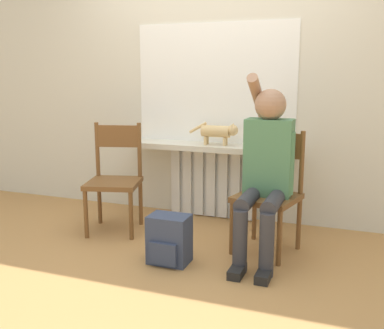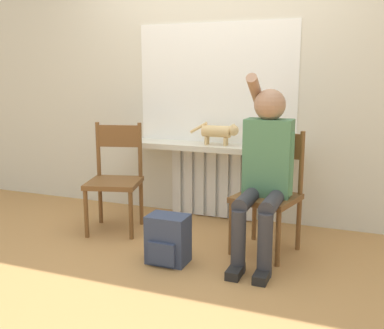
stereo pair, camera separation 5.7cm
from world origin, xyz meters
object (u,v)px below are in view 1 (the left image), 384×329
object	(u,v)px
chair_left	(115,177)
chair_right	(270,191)
person	(266,164)
cat	(219,131)
backpack	(169,240)

from	to	relation	value
chair_left	chair_right	size ratio (longest dim) A/B	1.00
person	cat	distance (m)	0.84
cat	chair_left	bearing A→B (deg)	-146.27
chair_left	cat	xyz separation A→B (m)	(0.77, 0.51, 0.37)
person	backpack	world-z (taller)	person
chair_left	cat	world-z (taller)	chair_left
chair_right	person	distance (m)	0.25
chair_left	backpack	distance (m)	0.91
chair_right	cat	xyz separation A→B (m)	(-0.56, 0.51, 0.37)
chair_right	backpack	xyz separation A→B (m)	(-0.61, -0.49, -0.29)
backpack	person	bearing A→B (deg)	32.30
chair_right	cat	distance (m)	0.84
chair_right	backpack	distance (m)	0.83
chair_right	person	size ratio (longest dim) A/B	0.69
person	backpack	bearing A→B (deg)	-147.70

